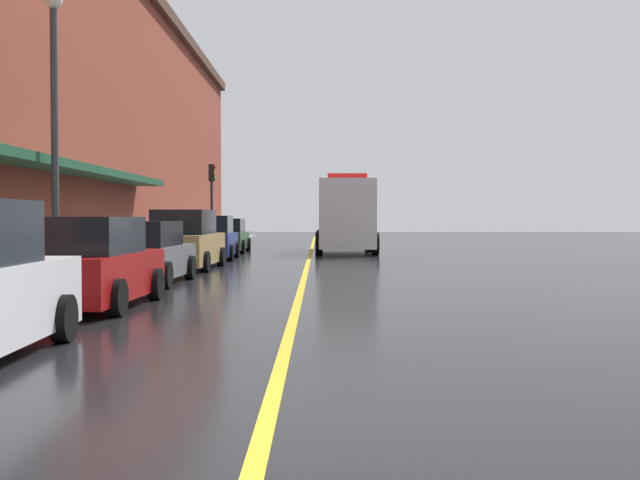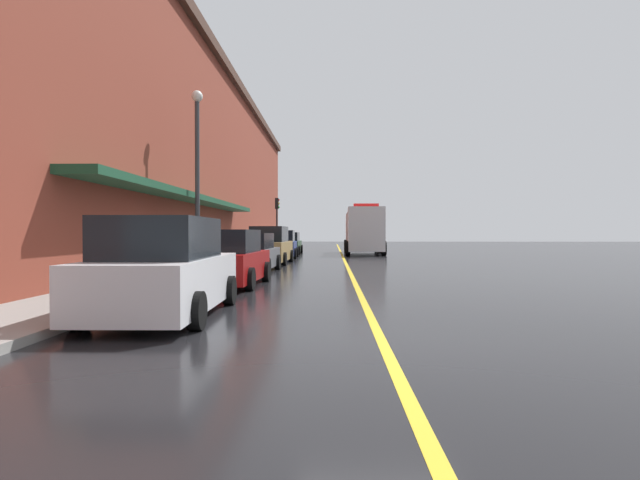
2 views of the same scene
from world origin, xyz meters
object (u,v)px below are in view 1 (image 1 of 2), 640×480
object	(u,v)px
box_truck	(346,216)
street_lamp_left	(55,103)
parked_car_5	(227,236)
parking_meter_0	(12,250)
parked_car_1	(86,265)
traffic_light_near	(212,189)
parked_car_4	(211,239)
parked_car_3	(186,242)
parking_meter_2	(196,230)
parked_car_2	(143,254)
parking_meter_1	(82,242)

from	to	relation	value
box_truck	street_lamp_left	size ratio (longest dim) A/B	1.24
parked_car_5	parking_meter_0	size ratio (longest dim) A/B	3.19
parked_car_1	traffic_light_near	distance (m)	27.40
parked_car_4	traffic_light_near	distance (m)	11.03
traffic_light_near	parked_car_3	bearing A→B (deg)	-85.08
parked_car_1	parked_car_3	world-z (taller)	parked_car_3
parked_car_5	parking_meter_0	world-z (taller)	parked_car_5
traffic_light_near	parking_meter_2	bearing A→B (deg)	-90.69
parked_car_5	traffic_light_near	distance (m)	5.48
parked_car_2	parking_meter_2	size ratio (longest dim) A/B	3.48
parked_car_5	parking_meter_1	bearing A→B (deg)	175.90
parked_car_3	parked_car_5	xyz separation A→B (m)	(-0.08, 11.82, -0.13)
parked_car_3	parked_car_4	size ratio (longest dim) A/B	1.07
parking_meter_2	parked_car_5	bearing A→B (deg)	15.40
parked_car_1	box_truck	world-z (taller)	box_truck
parked_car_1	parking_meter_2	size ratio (longest dim) A/B	3.26
parked_car_1	parked_car_5	distance (m)	22.53
parked_car_3	parking_meter_0	world-z (taller)	parked_car_3
parking_meter_1	box_truck	bearing A→B (deg)	68.99
parked_car_4	box_truck	bearing A→B (deg)	-42.87
box_truck	traffic_light_near	bearing A→B (deg)	-122.37
parking_meter_1	traffic_light_near	size ratio (longest dim) A/B	0.31
parked_car_4	parked_car_5	distance (m)	5.94
parking_meter_0	traffic_light_near	size ratio (longest dim) A/B	0.31
street_lamp_left	traffic_light_near	world-z (taller)	street_lamp_left
parking_meter_0	parking_meter_1	size ratio (longest dim) A/B	1.00
parked_car_1	parked_car_3	xyz separation A→B (m)	(0.00, 10.71, 0.09)
parked_car_1	box_truck	bearing A→B (deg)	-11.48
box_truck	street_lamp_left	xyz separation A→B (m)	(-7.59, -18.24, 2.71)
parking_meter_2	street_lamp_left	distance (m)	17.90
parked_car_5	traffic_light_near	bearing A→B (deg)	16.19
parked_car_3	parked_car_4	bearing A→B (deg)	1.95
box_truck	parked_car_4	bearing A→B (deg)	-41.14
parking_meter_0	parked_car_4	bearing A→B (deg)	84.82
parked_car_3	parking_meter_1	xyz separation A→B (m)	(-1.49, -6.09, 0.18)
parked_car_3	box_truck	size ratio (longest dim) A/B	0.57
parked_car_1	parked_car_5	xyz separation A→B (m)	(-0.08, 22.53, -0.03)
street_lamp_left	parking_meter_0	bearing A→B (deg)	-81.99
street_lamp_left	box_truck	bearing A→B (deg)	67.42
parking_meter_0	parking_meter_2	xyz separation A→B (m)	(0.00, 21.83, 0.00)
parked_car_3	street_lamp_left	bearing A→B (deg)	163.10
parking_meter_0	street_lamp_left	xyz separation A→B (m)	(-0.60, 4.26, 3.34)
box_truck	parked_car_2	bearing A→B (deg)	-17.34
parked_car_4	traffic_light_near	size ratio (longest dim) A/B	1.06
parking_meter_0	parking_meter_1	distance (m)	4.31
box_truck	parking_meter_1	bearing A→B (deg)	-20.65
parked_car_2	parked_car_3	distance (m)	5.55
parked_car_2	parked_car_4	world-z (taller)	parked_car_4
box_truck	parked_car_5	bearing A→B (deg)	-86.71
parked_car_1	street_lamp_left	world-z (taller)	street_lamp_left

